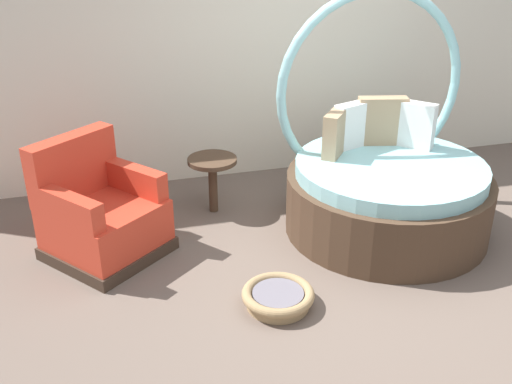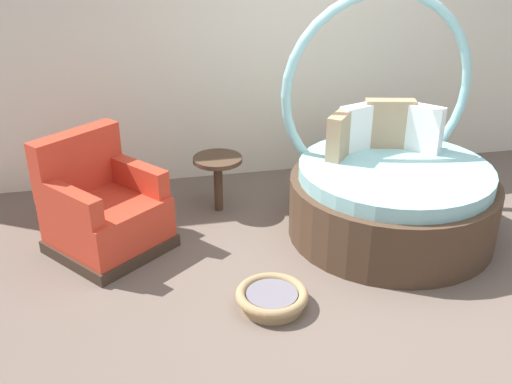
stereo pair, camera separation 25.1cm
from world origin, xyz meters
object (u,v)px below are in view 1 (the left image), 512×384
object	(u,v)px
round_daybed	(385,182)
pet_basket	(278,297)
red_armchair	(100,215)
side_table	(212,168)

from	to	relation	value
round_daybed	pet_basket	distance (m)	1.54
round_daybed	red_armchair	world-z (taller)	round_daybed
pet_basket	side_table	distance (m)	1.59
red_armchair	side_table	xyz separation A→B (m)	(1.00, 0.47, 0.10)
red_armchair	pet_basket	distance (m)	1.58
round_daybed	pet_basket	xyz separation A→B (m)	(-1.22, -0.87, -0.34)
round_daybed	side_table	world-z (taller)	round_daybed
red_armchair	pet_basket	world-z (taller)	red_armchair
round_daybed	side_table	distance (m)	1.51
pet_basket	side_table	size ratio (longest dim) A/B	0.98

